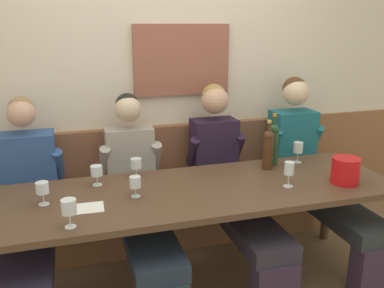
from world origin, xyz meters
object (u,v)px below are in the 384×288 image
object	(u,v)px
wine_glass_left_end	(97,172)
person_center_right_seat	(26,204)
person_center_left_seat	(311,165)
wine_bottle_clear_water	(268,148)
wine_glass_mid_right	(289,169)
wine_glass_right_end	(69,208)
person_left_seat	(228,176)
wine_glass_center_front	(298,148)
wine_glass_by_bottle	(135,183)
person_right_seat	(139,194)
wine_glass_mid_left	(42,189)
wine_glass_near_bucket	(136,164)
wine_bottle_green_tall	(273,143)
wall_bench	(169,208)
dining_table	(194,199)

from	to	relation	value
wine_glass_left_end	person_center_right_seat	bearing A→B (deg)	167.45
person_center_left_seat	wine_bottle_clear_water	xyz separation A→B (m)	(-0.48, -0.16, 0.23)
wine_glass_mid_right	wine_glass_right_end	size ratio (longest dim) A/B	1.08
person_center_right_seat	person_left_seat	xyz separation A→B (m)	(1.44, 0.02, 0.03)
wine_glass_left_end	wine_glass_center_front	size ratio (longest dim) A/B	0.83
person_center_right_seat	wine_glass_left_end	bearing A→B (deg)	-12.55
wine_glass_left_end	wine_glass_by_bottle	world-z (taller)	wine_glass_left_end
wine_bottle_clear_water	wine_glass_by_bottle	bearing A→B (deg)	-167.06
wine_glass_left_end	wine_bottle_clear_water	bearing A→B (deg)	-1.48
person_right_seat	wine_glass_mid_left	world-z (taller)	person_right_seat
person_right_seat	wine_glass_right_end	bearing A→B (deg)	-125.87
person_center_left_seat	wine_glass_by_bottle	xyz separation A→B (m)	(-1.48, -0.39, 0.16)
person_center_left_seat	wine_glass_center_front	distance (m)	0.29
person_center_right_seat	person_center_left_seat	distance (m)	2.16
person_center_left_seat	wine_glass_near_bucket	bearing A→B (deg)	-177.98
wine_glass_by_bottle	person_center_left_seat	bearing A→B (deg)	14.85
wine_glass_left_end	wine_glass_mid_right	xyz separation A→B (m)	(1.19, -0.38, 0.03)
wine_bottle_green_tall	wine_glass_mid_left	bearing A→B (deg)	-170.78
wine_glass_by_bottle	wine_glass_left_end	bearing A→B (deg)	128.89
person_center_right_seat	wine_glass_by_bottle	size ratio (longest dim) A/B	10.00
wine_bottle_green_tall	wine_glass_mid_left	size ratio (longest dim) A/B	2.81
person_left_seat	wine_glass_near_bucket	distance (m)	0.73
person_center_left_seat	wine_glass_center_front	xyz separation A→B (m)	(-0.19, -0.10, 0.19)
wine_glass_mid_left	person_center_right_seat	bearing A→B (deg)	113.43
person_right_seat	wine_bottle_green_tall	distance (m)	1.05
wine_glass_near_bucket	wine_glass_by_bottle	distance (m)	0.35
person_right_seat	wine_glass_by_bottle	bearing A→B (deg)	-101.82
wall_bench	person_center_right_seat	size ratio (longest dim) A/B	2.26
wall_bench	wine_glass_center_front	size ratio (longest dim) A/B	18.61
wine_bottle_green_tall	wine_glass_by_bottle	world-z (taller)	wine_bottle_green_tall
person_center_left_seat	wine_bottle_clear_water	distance (m)	0.56
wall_bench	person_left_seat	world-z (taller)	person_left_seat
person_center_right_seat	wine_glass_mid_right	world-z (taller)	person_center_right_seat
wine_bottle_green_tall	wine_glass_left_end	distance (m)	1.30
dining_table	person_left_seat	xyz separation A→B (m)	(0.38, 0.37, -0.02)
person_center_right_seat	wine_glass_near_bucket	world-z (taller)	person_center_right_seat
person_right_seat	wine_glass_left_end	distance (m)	0.37
wine_glass_by_bottle	person_left_seat	bearing A→B (deg)	26.54
wine_bottle_clear_water	wine_glass_right_end	xyz separation A→B (m)	(-1.39, -0.53, -0.05)
dining_table	person_center_right_seat	xyz separation A→B (m)	(-1.05, 0.35, -0.05)
person_right_seat	wine_glass_near_bucket	world-z (taller)	person_right_seat
dining_table	wine_glass_by_bottle	size ratio (longest dim) A/B	20.36
person_left_seat	wine_glass_left_end	distance (m)	1.00
wine_bottle_clear_water	wine_glass_left_end	xyz separation A→B (m)	(-1.21, 0.03, -0.06)
wine_glass_right_end	wine_glass_mid_left	bearing A→B (deg)	113.28
person_right_seat	wine_glass_center_front	world-z (taller)	person_right_seat
person_center_left_seat	wine_bottle_green_tall	size ratio (longest dim) A/B	3.41
wine_bottle_green_tall	person_right_seat	bearing A→B (deg)	177.90
person_right_seat	person_center_left_seat	world-z (taller)	person_center_left_seat
person_right_seat	wine_glass_center_front	bearing A→B (deg)	-2.18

